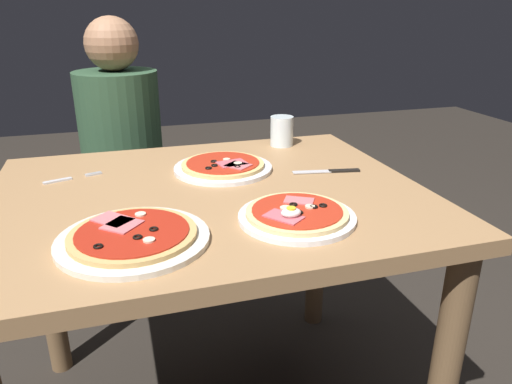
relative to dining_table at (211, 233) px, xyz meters
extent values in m
cube|color=#9E754C|center=(0.00, 0.00, 0.10)|extent=(1.10, 0.89, 0.04)
cylinder|color=brown|center=(0.49, -0.39, -0.28)|extent=(0.07, 0.07, 0.73)
cylinder|color=brown|center=(-0.49, 0.39, -0.28)|extent=(0.07, 0.07, 0.73)
cylinder|color=brown|center=(0.49, 0.39, -0.28)|extent=(0.07, 0.07, 0.73)
cylinder|color=white|center=(0.15, -0.23, 0.13)|extent=(0.26, 0.26, 0.01)
cylinder|color=#E5C17F|center=(0.15, -0.23, 0.14)|extent=(0.23, 0.23, 0.01)
cylinder|color=#B72D19|center=(0.15, -0.23, 0.15)|extent=(0.20, 0.20, 0.00)
torus|color=black|center=(0.19, -0.23, 0.15)|extent=(0.02, 0.02, 0.00)
torus|color=black|center=(0.15, -0.25, 0.15)|extent=(0.02, 0.02, 0.00)
torus|color=black|center=(0.21, -0.23, 0.15)|extent=(0.02, 0.02, 0.00)
torus|color=black|center=(0.15, -0.21, 0.15)|extent=(0.02, 0.02, 0.00)
cube|color=#D16B70|center=(0.17, -0.19, 0.15)|extent=(0.08, 0.07, 0.00)
cube|color=#C65B66|center=(0.11, -0.26, 0.15)|extent=(0.09, 0.09, 0.00)
cylinder|color=beige|center=(0.18, -0.23, 0.15)|extent=(0.02, 0.02, 0.00)
cylinder|color=beige|center=(0.13, -0.22, 0.15)|extent=(0.03, 0.03, 0.00)
ellipsoid|color=white|center=(0.12, -0.27, 0.16)|extent=(0.04, 0.03, 0.02)
cylinder|color=yellow|center=(0.12, -0.27, 0.17)|extent=(0.02, 0.02, 0.00)
cylinder|color=silver|center=(-0.21, -0.24, 0.13)|extent=(0.31, 0.31, 0.01)
cylinder|color=tan|center=(-0.21, -0.24, 0.14)|extent=(0.26, 0.26, 0.01)
cylinder|color=#A82314|center=(-0.21, -0.24, 0.15)|extent=(0.23, 0.23, 0.00)
torus|color=black|center=(-0.20, -0.27, 0.15)|extent=(0.02, 0.02, 0.00)
torus|color=black|center=(-0.16, -0.25, 0.15)|extent=(0.02, 0.02, 0.00)
torus|color=black|center=(-0.27, -0.29, 0.15)|extent=(0.02, 0.02, 0.00)
cube|color=#D16B70|center=(-0.24, -0.17, 0.15)|extent=(0.09, 0.10, 0.00)
cube|color=#D16B70|center=(-0.22, -0.21, 0.15)|extent=(0.09, 0.09, 0.00)
cylinder|color=beige|center=(-0.18, -0.29, 0.15)|extent=(0.02, 0.02, 0.00)
cylinder|color=beige|center=(-0.18, -0.16, 0.15)|extent=(0.02, 0.02, 0.00)
cylinder|color=white|center=(0.07, 0.15, 0.13)|extent=(0.28, 0.28, 0.01)
cylinder|color=#DBB26B|center=(0.07, 0.15, 0.14)|extent=(0.24, 0.24, 0.01)
cylinder|color=#B72D19|center=(0.07, 0.15, 0.15)|extent=(0.21, 0.21, 0.00)
torus|color=black|center=(0.02, 0.10, 0.15)|extent=(0.02, 0.02, 0.00)
torus|color=black|center=(0.10, 0.09, 0.15)|extent=(0.02, 0.02, 0.00)
torus|color=black|center=(0.05, 0.16, 0.15)|extent=(0.02, 0.02, 0.00)
torus|color=black|center=(0.04, 0.12, 0.15)|extent=(0.02, 0.02, 0.00)
cube|color=#D16B70|center=(0.10, 0.10, 0.15)|extent=(0.08, 0.08, 0.00)
cube|color=#C65B66|center=(0.09, 0.13, 0.15)|extent=(0.09, 0.07, 0.00)
cylinder|color=beige|center=(0.11, 0.12, 0.15)|extent=(0.02, 0.02, 0.00)
cylinder|color=beige|center=(0.09, 0.17, 0.15)|extent=(0.02, 0.02, 0.00)
cylinder|color=silver|center=(0.32, 0.35, 0.17)|extent=(0.08, 0.08, 0.10)
cylinder|color=silver|center=(0.32, 0.35, 0.14)|extent=(0.07, 0.07, 0.04)
cube|color=silver|center=(-0.38, 0.19, 0.12)|extent=(0.08, 0.04, 0.00)
cube|color=silver|center=(-0.29, 0.21, 0.12)|extent=(0.04, 0.02, 0.00)
cube|color=silver|center=(-0.29, 0.22, 0.12)|extent=(0.04, 0.02, 0.00)
cube|color=silver|center=(-0.29, 0.22, 0.12)|extent=(0.04, 0.02, 0.00)
cube|color=silver|center=(-0.29, 0.22, 0.12)|extent=(0.04, 0.02, 0.00)
cube|color=silver|center=(0.31, 0.06, 0.13)|extent=(0.11, 0.04, 0.00)
cube|color=black|center=(0.40, 0.04, 0.13)|extent=(0.09, 0.03, 0.01)
cylinder|color=black|center=(-0.20, 0.81, -0.41)|extent=(0.29, 0.29, 0.46)
cylinder|color=#2D4C33|center=(-0.20, 0.81, 0.08)|extent=(0.32, 0.32, 0.52)
sphere|color=#9E7051|center=(-0.20, 0.81, 0.44)|extent=(0.20, 0.20, 0.20)
camera|label=1|loc=(-0.22, -1.14, 0.57)|focal=33.73mm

